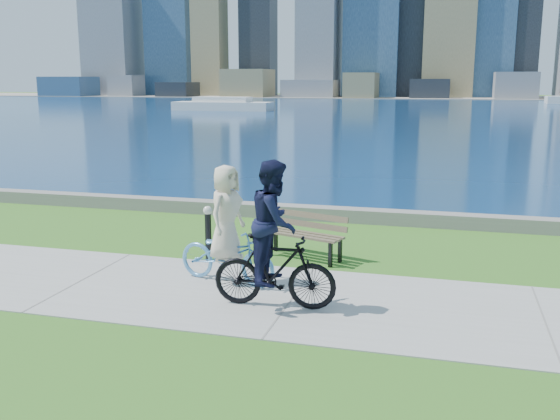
{
  "coord_description": "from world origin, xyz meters",
  "views": [
    {
      "loc": [
        2.45,
        -9.72,
        3.65
      ],
      "look_at": [
        -0.77,
        2.06,
        1.1
      ],
      "focal_mm": 40.0,
      "sensor_mm": 36.0,
      "label": 1
    }
  ],
  "objects_px": {
    "cyclist_man": "(274,247)",
    "park_bench": "(304,231)",
    "bollard_lamp": "(208,230)",
    "cyclist_woman": "(227,240)"
  },
  "relations": [
    {
      "from": "bollard_lamp",
      "to": "park_bench",
      "type": "bearing_deg",
      "value": 22.87
    },
    {
      "from": "cyclist_woman",
      "to": "cyclist_man",
      "type": "relative_size",
      "value": 0.9
    },
    {
      "from": "cyclist_woman",
      "to": "cyclist_man",
      "type": "distance_m",
      "value": 1.55
    },
    {
      "from": "cyclist_man",
      "to": "bollard_lamp",
      "type": "bearing_deg",
      "value": 39.84
    },
    {
      "from": "cyclist_man",
      "to": "park_bench",
      "type": "bearing_deg",
      "value": 1.18
    },
    {
      "from": "park_bench",
      "to": "cyclist_man",
      "type": "distance_m",
      "value": 3.04
    },
    {
      "from": "cyclist_man",
      "to": "cyclist_woman",
      "type": "bearing_deg",
      "value": 47.31
    },
    {
      "from": "park_bench",
      "to": "cyclist_woman",
      "type": "height_order",
      "value": "cyclist_woman"
    },
    {
      "from": "bollard_lamp",
      "to": "cyclist_woman",
      "type": "height_order",
      "value": "cyclist_woman"
    },
    {
      "from": "park_bench",
      "to": "cyclist_woman",
      "type": "relative_size",
      "value": 0.88
    }
  ]
}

